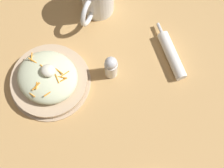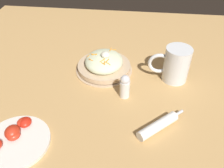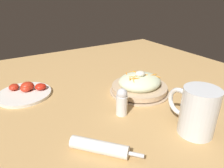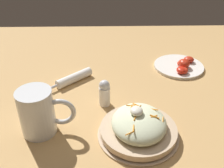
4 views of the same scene
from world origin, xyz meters
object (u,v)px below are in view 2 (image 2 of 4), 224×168
object	(u,v)px
salad_plate	(104,64)
beer_mug	(175,65)
salt_shaker	(125,86)
tomato_plate	(16,138)
napkin_roll	(158,126)

from	to	relation	value
salad_plate	beer_mug	xyz separation A→B (m)	(0.02, 0.27, 0.03)
salt_shaker	tomato_plate	bearing A→B (deg)	-52.55
salt_shaker	salad_plate	bearing A→B (deg)	-147.27
beer_mug	salad_plate	bearing A→B (deg)	-94.87
napkin_roll	salt_shaker	xyz separation A→B (m)	(-0.14, -0.11, 0.03)
beer_mug	tomato_plate	xyz separation A→B (m)	(0.34, -0.47, -0.05)
salad_plate	beer_mug	world-z (taller)	beer_mug
salad_plate	napkin_roll	bearing A→B (deg)	35.91
napkin_roll	salt_shaker	world-z (taller)	salt_shaker
salad_plate	beer_mug	bearing A→B (deg)	85.13
napkin_roll	salt_shaker	size ratio (longest dim) A/B	1.66
salad_plate	salt_shaker	xyz separation A→B (m)	(0.14, 0.09, 0.02)
beer_mug	napkin_roll	size ratio (longest dim) A/B	1.03
napkin_roll	salt_shaker	distance (m)	0.18
salad_plate	napkin_roll	size ratio (longest dim) A/B	1.52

